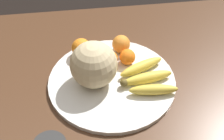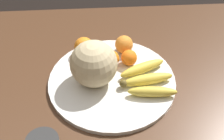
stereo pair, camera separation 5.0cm
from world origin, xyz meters
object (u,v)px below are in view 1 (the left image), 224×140
at_px(fruit_bowl, 112,82).
at_px(orange_front_left, 121,44).
at_px(melon, 94,65).
at_px(banana_bunch, 147,77).
at_px(orange_mid_center, 81,48).
at_px(orange_back_left, 110,59).
at_px(orange_front_right, 127,57).
at_px(kitchen_table, 92,102).

height_order(fruit_bowl, orange_front_left, orange_front_left).
bearing_deg(melon, banana_bunch, -6.56).
distance_m(orange_mid_center, orange_back_left, 0.12).
bearing_deg(orange_front_right, banana_bunch, -64.15).
relative_size(fruit_bowl, banana_bunch, 2.33).
height_order(banana_bunch, orange_mid_center, orange_mid_center).
height_order(banana_bunch, orange_back_left, orange_back_left).
distance_m(kitchen_table, orange_front_right, 0.21).
bearing_deg(orange_back_left, orange_front_left, 53.47).
bearing_deg(banana_bunch, fruit_bowl, 161.40).
height_order(kitchen_table, orange_front_right, orange_front_right).
bearing_deg(orange_front_left, melon, -127.28).
xyz_separation_m(melon, banana_bunch, (0.18, -0.02, -0.06)).
relative_size(melon, banana_bunch, 0.84).
xyz_separation_m(fruit_bowl, melon, (-0.06, 0.00, 0.09)).
distance_m(kitchen_table, orange_front_left, 0.24).
xyz_separation_m(kitchen_table, orange_front_left, (0.13, 0.15, 0.14)).
xyz_separation_m(banana_bunch, orange_front_right, (-0.05, 0.10, 0.01)).
bearing_deg(orange_mid_center, orange_front_right, -21.59).
distance_m(melon, orange_front_right, 0.16).
bearing_deg(orange_back_left, banana_bunch, -41.79).
height_order(orange_front_right, orange_mid_center, orange_mid_center).
bearing_deg(kitchen_table, melon, -10.25).
xyz_separation_m(orange_front_right, orange_mid_center, (-0.16, 0.06, 0.01)).
bearing_deg(orange_front_right, orange_mid_center, 158.41).
relative_size(fruit_bowl, orange_front_left, 6.50).
distance_m(melon, orange_front_left, 0.19).
xyz_separation_m(melon, orange_back_left, (0.06, 0.08, -0.05)).
relative_size(orange_front_left, orange_front_right, 1.17).
bearing_deg(banana_bunch, orange_front_left, 100.71).
xyz_separation_m(fruit_bowl, banana_bunch, (0.12, -0.02, 0.03)).
height_order(melon, orange_mid_center, melon).
relative_size(banana_bunch, orange_front_right, 3.27).
bearing_deg(banana_bunch, kitchen_table, 164.14).
xyz_separation_m(orange_front_left, orange_back_left, (-0.05, -0.07, -0.01)).
bearing_deg(kitchen_table, orange_mid_center, 97.77).
height_order(fruit_bowl, melon, melon).
bearing_deg(melon, orange_back_left, 52.09).
relative_size(melon, orange_mid_center, 2.20).
relative_size(kitchen_table, fruit_bowl, 3.33).
bearing_deg(orange_mid_center, orange_back_left, -33.39).
relative_size(orange_mid_center, orange_back_left, 1.25).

